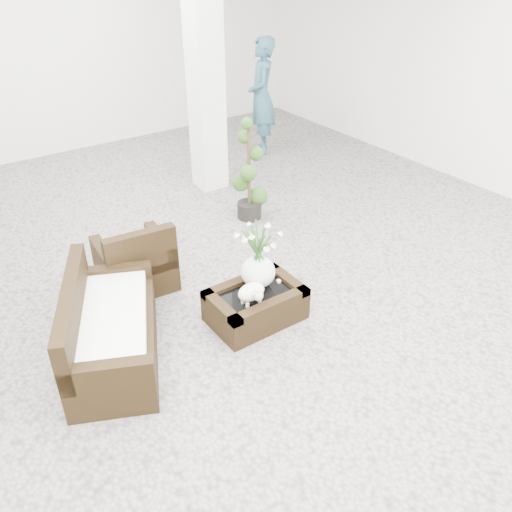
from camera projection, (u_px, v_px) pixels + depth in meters
ground at (250, 302)px, 5.54m from camera, size 11.00×11.00×0.00m
column at (205, 66)px, 7.15m from camera, size 0.40×0.40×3.50m
coffee_table at (256, 306)px, 5.23m from camera, size 0.90×0.60×0.31m
sheep_figurine at (251, 294)px, 4.96m from camera, size 0.28×0.23×0.21m
planter_narcissus at (258, 251)px, 5.05m from camera, size 0.44×0.44×0.80m
tealight at (279, 281)px, 5.30m from camera, size 0.04×0.04×0.03m
armchair at (134, 253)px, 5.62m from camera, size 0.80×0.78×0.79m
loveseat at (112, 322)px, 4.63m from camera, size 1.28×1.65×0.80m
topiary at (249, 170)px, 6.82m from camera, size 0.36×0.36×1.36m
shopper at (262, 97)px, 8.79m from camera, size 0.75×0.83×1.90m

